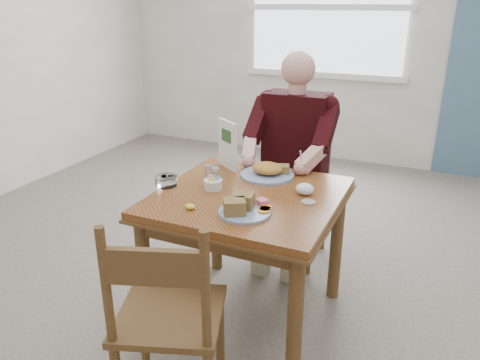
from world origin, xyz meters
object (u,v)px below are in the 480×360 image
at_px(far_plate, 268,171).
at_px(table, 248,213).
at_px(chair_near, 168,319).
at_px(near_plate, 243,207).
at_px(diner, 292,145).
at_px(chair_far, 295,189).

bearing_deg(far_plate, table, -90.78).
height_order(table, chair_near, chair_near).
bearing_deg(table, chair_near, -92.91).
bearing_deg(near_plate, diner, 94.11).
bearing_deg(far_plate, diner, 90.49).
bearing_deg(chair_near, table, 87.09).
height_order(diner, far_plate, diner).
bearing_deg(far_plate, chair_near, -92.33).
distance_m(chair_near, far_plate, 1.05).
xyz_separation_m(chair_near, diner, (0.04, 1.44, 0.33)).
height_order(chair_far, near_plate, chair_far).
relative_size(chair_far, near_plate, 3.02).
bearing_deg(chair_near, diner, 88.52).
relative_size(chair_near, far_plate, 2.49).
xyz_separation_m(table, diner, (0.00, 0.71, 0.17)).
bearing_deg(near_plate, chair_near, -101.64).
bearing_deg(diner, near_plate, -85.89).
xyz_separation_m(table, chair_near, (-0.04, -0.73, -0.16)).
bearing_deg(chair_far, far_plate, -89.59).
bearing_deg(chair_far, table, -90.00).
distance_m(chair_far, near_plate, 1.07).
relative_size(chair_far, chair_near, 1.00).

